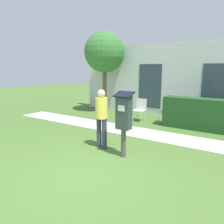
{
  "coord_description": "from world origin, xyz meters",
  "views": [
    {
      "loc": [
        2.72,
        -3.12,
        2.12
      ],
      "look_at": [
        -0.22,
        1.31,
        1.05
      ],
      "focal_mm": 35.0,
      "sensor_mm": 36.0,
      "label": 1
    }
  ],
  "objects_px": {
    "parking_meter": "(124,116)",
    "person_standing": "(102,114)",
    "outdoor_chair_middle": "(166,110)",
    "outdoor_chair_left": "(140,108)"
  },
  "relations": [
    {
      "from": "outdoor_chair_left",
      "to": "person_standing",
      "type": "bearing_deg",
      "value": -84.65
    },
    {
      "from": "outdoor_chair_left",
      "to": "parking_meter",
      "type": "bearing_deg",
      "value": -73.18
    },
    {
      "from": "parking_meter",
      "to": "outdoor_chair_left",
      "type": "relative_size",
      "value": 1.77
    },
    {
      "from": "parking_meter",
      "to": "person_standing",
      "type": "height_order",
      "value": "parking_meter"
    },
    {
      "from": "parking_meter",
      "to": "outdoor_chair_left",
      "type": "bearing_deg",
      "value": 110.45
    },
    {
      "from": "parking_meter",
      "to": "person_standing",
      "type": "bearing_deg",
      "value": 165.43
    },
    {
      "from": "outdoor_chair_left",
      "to": "outdoor_chair_middle",
      "type": "relative_size",
      "value": 1.0
    },
    {
      "from": "parking_meter",
      "to": "person_standing",
      "type": "relative_size",
      "value": 1.01
    },
    {
      "from": "parking_meter",
      "to": "outdoor_chair_middle",
      "type": "bearing_deg",
      "value": 94.49
    },
    {
      "from": "outdoor_chair_left",
      "to": "outdoor_chair_middle",
      "type": "xyz_separation_m",
      "value": [
        1.04,
        0.17,
        0.0
      ]
    }
  ]
}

